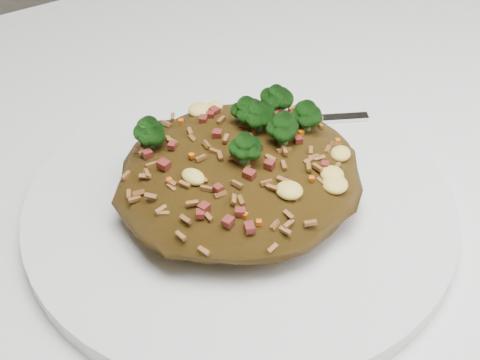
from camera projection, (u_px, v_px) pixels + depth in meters
name	position (u px, v px, depth m)	size (l,w,h in m)	color
dining_table	(341.00, 280.00, 0.53)	(1.20, 0.80, 0.75)	white
plate	(240.00, 204.00, 0.46)	(0.29, 0.29, 0.01)	white
fried_rice	(241.00, 165.00, 0.43)	(0.17, 0.15, 0.06)	brown
fork	(275.00, 122.00, 0.51)	(0.15, 0.08, 0.00)	silver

